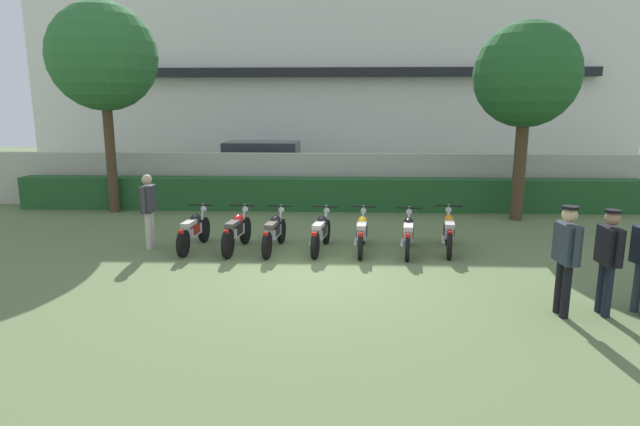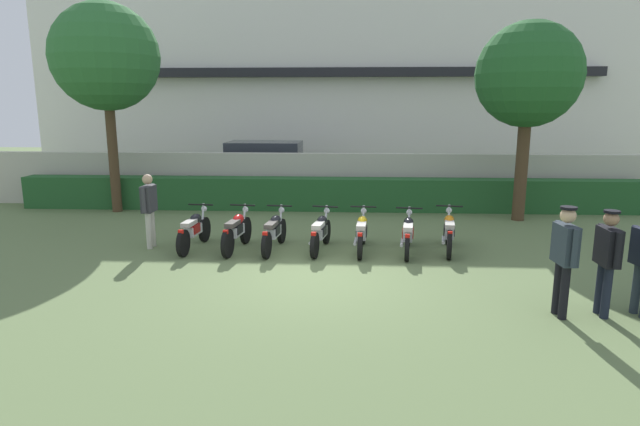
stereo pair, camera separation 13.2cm
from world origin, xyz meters
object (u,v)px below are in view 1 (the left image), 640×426
(motorcycle_in_row_3, at_px, (321,232))
(inspector_person, at_px, (148,205))
(parked_car, at_px, (266,167))
(motorcycle_in_row_5, at_px, (408,233))
(motorcycle_in_row_0, at_px, (194,230))
(tree_near_inspector, at_px, (103,58))
(motorcycle_in_row_6, at_px, (449,231))
(motorcycle_in_row_2, at_px, (274,231))
(officer_0, at_px, (566,251))
(motorcycle_in_row_1, at_px, (237,231))
(officer_1, at_px, (609,253))
(motorcycle_in_row_4, at_px, (362,232))
(tree_far_side, at_px, (527,76))

(motorcycle_in_row_3, bearing_deg, inspector_person, 98.27)
(parked_car, height_order, motorcycle_in_row_5, parked_car)
(motorcycle_in_row_0, bearing_deg, inspector_person, 92.46)
(tree_near_inspector, xyz_separation_m, motorcycle_in_row_6, (9.40, -4.04, -4.13))
(motorcycle_in_row_0, relative_size, motorcycle_in_row_2, 0.99)
(inspector_person, relative_size, officer_0, 0.98)
(parked_car, relative_size, motorcycle_in_row_1, 2.44)
(motorcycle_in_row_2, relative_size, officer_0, 1.11)
(motorcycle_in_row_5, xyz_separation_m, officer_1, (2.65, -3.42, 0.56))
(parked_car, distance_m, officer_0, 13.23)
(motorcycle_in_row_0, distance_m, motorcycle_in_row_6, 5.76)
(motorcycle_in_row_4, xyz_separation_m, officer_0, (3.00, -3.56, 0.60))
(motorcycle_in_row_0, xyz_separation_m, inspector_person, (-1.03, 0.05, 0.57))
(motorcycle_in_row_4, bearing_deg, motorcycle_in_row_2, 95.05)
(tree_near_inspector, xyz_separation_m, motorcycle_in_row_2, (5.48, -4.15, -4.14))
(tree_far_side, relative_size, motorcycle_in_row_2, 2.84)
(motorcycle_in_row_4, xyz_separation_m, motorcycle_in_row_5, (1.02, -0.08, -0.00))
(inspector_person, bearing_deg, motorcycle_in_row_1, -3.55)
(motorcycle_in_row_0, relative_size, motorcycle_in_row_6, 1.01)
(motorcycle_in_row_0, distance_m, motorcycle_in_row_3, 2.90)
(motorcycle_in_row_1, distance_m, inspector_person, 2.11)
(motorcycle_in_row_4, xyz_separation_m, inspector_person, (-4.84, 0.05, 0.57))
(tree_far_side, relative_size, officer_1, 3.26)
(motorcycle_in_row_0, distance_m, officer_0, 7.71)
(motorcycle_in_row_1, xyz_separation_m, motorcycle_in_row_4, (2.82, 0.07, -0.02))
(parked_car, bearing_deg, motorcycle_in_row_5, -60.48)
(parked_car, relative_size, motorcycle_in_row_2, 2.36)
(motorcycle_in_row_3, distance_m, motorcycle_in_row_4, 0.92)
(motorcycle_in_row_0, relative_size, motorcycle_in_row_1, 1.02)
(officer_0, bearing_deg, motorcycle_in_row_0, -31.84)
(tree_near_inspector, bearing_deg, officer_1, -34.44)
(motorcycle_in_row_5, distance_m, motorcycle_in_row_6, 0.94)
(parked_car, xyz_separation_m, motorcycle_in_row_6, (5.25, -7.99, -0.48))
(parked_car, xyz_separation_m, officer_1, (6.97, -11.57, 0.06))
(motorcycle_in_row_0, bearing_deg, motorcycle_in_row_5, -85.86)
(motorcycle_in_row_0, xyz_separation_m, motorcycle_in_row_3, (2.90, -0.00, -0.01))
(motorcycle_in_row_2, height_order, motorcycle_in_row_4, motorcycle_in_row_2)
(tree_far_side, distance_m, motorcycle_in_row_5, 6.18)
(tree_near_inspector, bearing_deg, parked_car, 43.58)
(parked_car, distance_m, motorcycle_in_row_1, 8.18)
(motorcycle_in_row_0, bearing_deg, motorcycle_in_row_1, -89.30)
(tree_far_side, height_order, motorcycle_in_row_6, tree_far_side)
(inspector_person, distance_m, officer_1, 9.22)
(parked_car, xyz_separation_m, motorcycle_in_row_2, (1.33, -8.10, -0.49))
(tree_near_inspector, distance_m, officer_0, 13.45)
(tree_far_side, height_order, officer_1, tree_far_side)
(motorcycle_in_row_1, relative_size, motorcycle_in_row_5, 1.01)
(motorcycle_in_row_4, height_order, inspector_person, inspector_person)
(motorcycle_in_row_4, relative_size, motorcycle_in_row_6, 1.01)
(tree_far_side, bearing_deg, motorcycle_in_row_6, -127.04)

